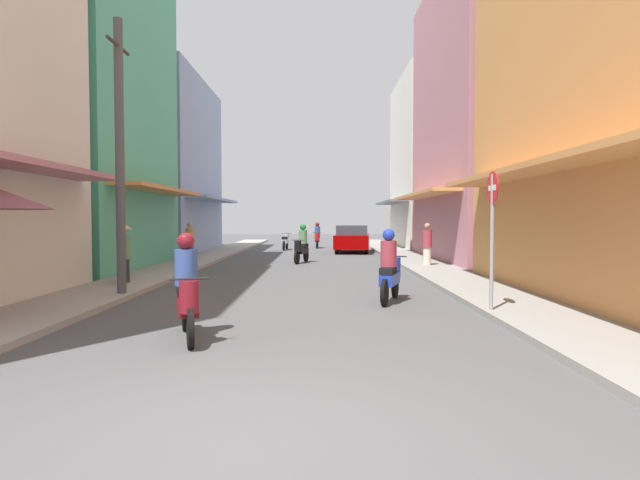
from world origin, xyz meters
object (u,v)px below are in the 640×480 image
at_px(motorbike_blue, 389,269).
at_px(motorbike_black, 301,246).
at_px(pedestrian_far, 122,251).
at_px(pedestrian_midway, 189,243).
at_px(utility_pole, 118,156).
at_px(motorbike_silver, 284,241).
at_px(parked_car, 351,239).
at_px(pedestrian_foreground, 426,246).
at_px(motorbike_red, 316,237).
at_px(motorbike_maroon, 186,292).
at_px(street_sign_no_entry, 491,223).

bearing_deg(motorbike_blue, motorbike_black, 102.47).
distance_m(pedestrian_far, pedestrian_midway, 7.27).
height_order(pedestrian_far, utility_pole, utility_pole).
height_order(motorbike_blue, motorbike_silver, motorbike_blue).
height_order(motorbike_blue, parked_car, motorbike_blue).
xyz_separation_m(pedestrian_midway, utility_pole, (0.74, -9.27, 2.35)).
xyz_separation_m(motorbike_silver, pedestrian_foreground, (5.85, -11.42, 0.32)).
bearing_deg(motorbike_red, motorbike_maroon, -94.20).
height_order(motorbike_maroon, pedestrian_far, pedestrian_far).
bearing_deg(street_sign_no_entry, motorbike_blue, 134.63).
xyz_separation_m(motorbike_silver, pedestrian_midway, (-3.21, -9.36, 0.32)).
bearing_deg(motorbike_silver, pedestrian_midway, -108.90).
relative_size(pedestrian_foreground, street_sign_no_entry, 0.62).
xyz_separation_m(motorbike_silver, parked_car, (3.71, -2.30, 0.24)).
relative_size(motorbike_silver, pedestrian_far, 1.08).
height_order(motorbike_silver, parked_car, parked_car).
bearing_deg(motorbike_red, motorbike_blue, -85.49).
relative_size(utility_pole, street_sign_no_entry, 2.34).
xyz_separation_m(motorbike_maroon, motorbike_red, (1.81, 24.66, 0.00)).
height_order(parked_car, pedestrian_foreground, pedestrian_foreground).
distance_m(motorbike_silver, pedestrian_far, 16.93).
relative_size(motorbike_blue, motorbike_black, 0.99).
height_order(motorbike_silver, motorbike_black, motorbike_black).
distance_m(motorbike_blue, pedestrian_far, 7.11).
bearing_deg(motorbike_maroon, street_sign_no_entry, 19.50).
height_order(motorbike_blue, street_sign_no_entry, street_sign_no_entry).
distance_m(motorbike_blue, utility_pole, 6.47).
height_order(motorbike_black, utility_pole, utility_pole).
height_order(motorbike_maroon, motorbike_red, same).
bearing_deg(motorbike_blue, motorbike_maroon, -135.05).
height_order(motorbike_red, street_sign_no_entry, street_sign_no_entry).
distance_m(motorbike_maroon, pedestrian_midway, 13.64).
xyz_separation_m(motorbike_red, street_sign_no_entry, (3.31, -22.84, 1.01)).
xyz_separation_m(pedestrian_foreground, street_sign_no_entry, (-0.72, -9.38, 0.90)).
bearing_deg(motorbike_maroon, pedestrian_midway, 103.63).
bearing_deg(motorbike_black, motorbike_silver, 97.91).
bearing_deg(motorbike_maroon, motorbike_blue, 44.95).
bearing_deg(pedestrian_far, motorbike_red, 75.09).
height_order(pedestrian_foreground, pedestrian_midway, pedestrian_midway).
relative_size(motorbike_blue, utility_pole, 0.28).
relative_size(motorbike_black, utility_pole, 0.29).
relative_size(parked_car, utility_pole, 0.69).
distance_m(motorbike_red, street_sign_no_entry, 23.11).
bearing_deg(utility_pole, motorbike_red, 78.30).
relative_size(pedestrian_foreground, pedestrian_far, 0.98).
height_order(motorbike_red, utility_pole, utility_pole).
bearing_deg(pedestrian_foreground, motorbike_silver, 117.12).
bearing_deg(pedestrian_far, motorbike_black, 60.04).
xyz_separation_m(motorbike_black, pedestrian_far, (-4.40, -7.63, 0.24)).
height_order(motorbike_blue, pedestrian_midway, pedestrian_midway).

